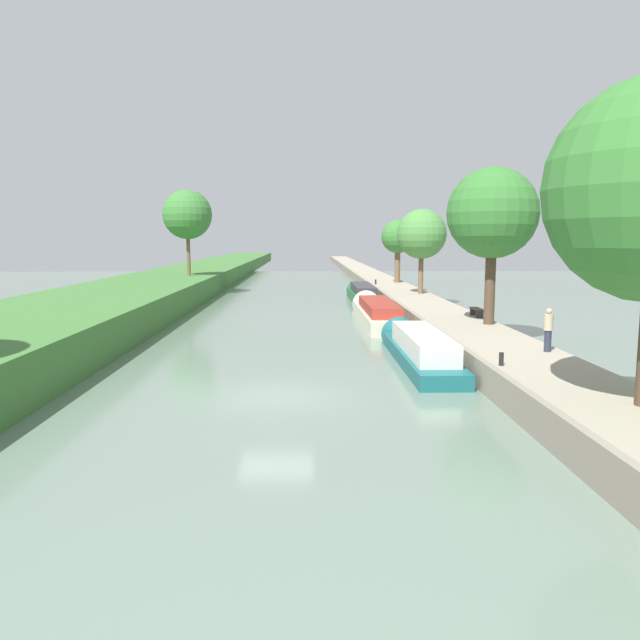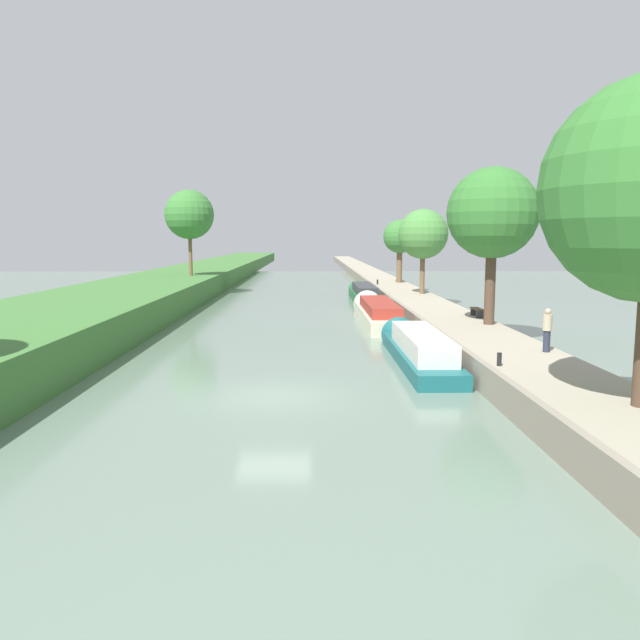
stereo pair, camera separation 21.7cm
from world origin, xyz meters
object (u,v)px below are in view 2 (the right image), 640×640
(mooring_bollard_near, at_px, (499,359))
(mooring_bollard_far, at_px, (378,282))
(narrowboat_teal, at_px, (417,348))
(park_bench, at_px, (477,310))
(person_walking, at_px, (547,329))
(narrowboat_cream, at_px, (377,312))
(narrowboat_green, at_px, (363,294))

(mooring_bollard_near, bearing_deg, mooring_bollard_far, 90.00)
(narrowboat_teal, height_order, park_bench, park_bench)
(mooring_bollard_near, bearing_deg, park_bench, 77.92)
(person_walking, xyz_separation_m, mooring_bollard_near, (-2.58, -2.53, -0.65))
(person_walking, bearing_deg, narrowboat_teal, 140.97)
(mooring_bollard_far, height_order, park_bench, park_bench)
(person_walking, bearing_deg, mooring_bollard_far, 94.22)
(mooring_bollard_far, bearing_deg, narrowboat_teal, -93.16)
(narrowboat_cream, height_order, narrowboat_green, narrowboat_green)
(park_bench, bearing_deg, narrowboat_teal, -122.62)
(narrowboat_cream, distance_m, narrowboat_green, 13.12)
(mooring_bollard_near, bearing_deg, narrowboat_green, 93.18)
(narrowboat_green, xyz_separation_m, park_bench, (4.60, -19.08, 0.76))
(narrowboat_teal, xyz_separation_m, mooring_bollard_far, (1.73, 31.38, 0.67))
(narrowboat_teal, height_order, narrowboat_green, narrowboat_green)
(narrowboat_cream, bearing_deg, person_walking, -74.36)
(narrowboat_cream, height_order, mooring_bollard_near, mooring_bollard_near)
(narrowboat_green, height_order, mooring_bollard_near, mooring_bollard_near)
(narrowboat_green, bearing_deg, mooring_bollard_near, -86.82)
(mooring_bollard_far, xyz_separation_m, park_bench, (2.81, -24.29, 0.12))
(narrowboat_teal, height_order, person_walking, person_walking)
(narrowboat_green, relative_size, mooring_bollard_near, 27.37)
(narrowboat_cream, relative_size, mooring_bollard_near, 30.12)
(narrowboat_teal, distance_m, mooring_bollard_far, 31.43)
(narrowboat_cream, relative_size, park_bench, 9.04)
(person_walking, xyz_separation_m, park_bench, (0.23, 10.58, -0.53))
(narrowboat_green, xyz_separation_m, mooring_bollard_far, (1.79, 5.21, 0.64))
(mooring_bollard_near, xyz_separation_m, park_bench, (2.81, 13.11, 0.12))
(narrowboat_green, distance_m, mooring_bollard_far, 5.54)
(narrowboat_green, bearing_deg, narrowboat_teal, -89.87)
(mooring_bollard_far, relative_size, park_bench, 0.30)
(narrowboat_teal, bearing_deg, person_walking, -39.03)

